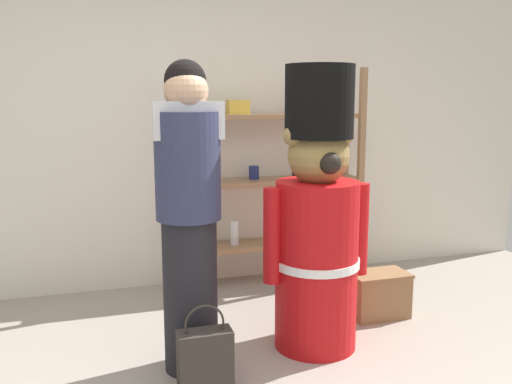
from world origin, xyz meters
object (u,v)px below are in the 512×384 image
(shopping_bag, at_px, (205,360))
(display_crate, at_px, (378,294))
(person_shopper, at_px, (189,213))
(teddy_bear_guard, at_px, (317,223))
(merchandise_shelf, at_px, (276,176))

(shopping_bag, relative_size, display_crate, 1.16)
(shopping_bag, distance_m, display_crate, 1.51)
(shopping_bag, bearing_deg, person_shopper, 94.87)
(shopping_bag, bearing_deg, teddy_bear_guard, 23.24)
(teddy_bear_guard, distance_m, shopping_bag, 1.03)
(teddy_bear_guard, height_order, shopping_bag, teddy_bear_guard)
(person_shopper, distance_m, shopping_bag, 0.78)
(teddy_bear_guard, height_order, display_crate, teddy_bear_guard)
(merchandise_shelf, height_order, teddy_bear_guard, merchandise_shelf)
(merchandise_shelf, xyz_separation_m, person_shopper, (-0.96, -1.31, 0.01))
(person_shopper, bearing_deg, teddy_bear_guard, 4.15)
(merchandise_shelf, distance_m, teddy_bear_guard, 1.26)
(merchandise_shelf, distance_m, shopping_bag, 1.97)
(teddy_bear_guard, xyz_separation_m, shopping_bag, (-0.77, -0.33, -0.61))
(display_crate, bearing_deg, teddy_bear_guard, -154.04)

